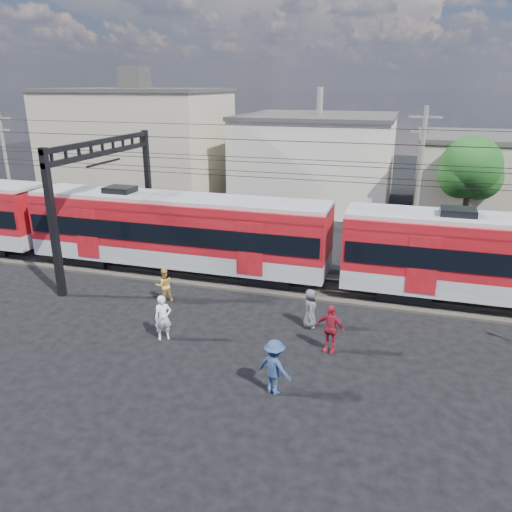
{
  "coord_description": "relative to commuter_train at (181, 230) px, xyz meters",
  "views": [
    {
      "loc": [
        5.32,
        -14.9,
        9.61
      ],
      "look_at": [
        -0.73,
        5.0,
        2.43
      ],
      "focal_mm": 35.0,
      "sensor_mm": 36.0,
      "label": 1
    }
  ],
  "objects": [
    {
      "name": "pedestrian_e",
      "position": [
        7.78,
        -4.3,
        -1.56
      ],
      "size": [
        0.69,
        0.91,
        1.68
      ],
      "primitive_type": "imported",
      "rotation": [
        0.0,
        0.0,
        1.78
      ],
      "color": "#4A4B4F",
      "rests_on": "ground"
    },
    {
      "name": "ground",
      "position": [
        5.77,
        -8.0,
        -2.4
      ],
      "size": [
        120.0,
        120.0,
        0.0
      ],
      "primitive_type": "plane",
      "color": "black",
      "rests_on": "ground"
    },
    {
      "name": "utility_pole_mid",
      "position": [
        11.77,
        7.0,
        2.13
      ],
      "size": [
        1.8,
        0.24,
        8.5
      ],
      "color": "slate",
      "rests_on": "ground"
    },
    {
      "name": "track_bed",
      "position": [
        5.77,
        0.0,
        -2.34
      ],
      "size": [
        70.0,
        3.4,
        0.12
      ],
      "primitive_type": "cube",
      "color": "#2D2823",
      "rests_on": "ground"
    },
    {
      "name": "catenary",
      "position": [
        -2.88,
        -0.0,
        2.73
      ],
      "size": [
        70.0,
        9.3,
        7.52
      ],
      "color": "black",
      "rests_on": "ground"
    },
    {
      "name": "pedestrian_b",
      "position": [
        0.81,
        -3.7,
        -1.6
      ],
      "size": [
        0.99,
        0.96,
        1.61
      ],
      "primitive_type": "imported",
      "rotation": [
        0.0,
        0.0,
        3.81
      ],
      "color": "gold",
      "rests_on": "ground"
    },
    {
      "name": "rail_far",
      "position": [
        5.77,
        0.75,
        -2.22
      ],
      "size": [
        70.0,
        0.12,
        0.12
      ],
      "primitive_type": "cube",
      "color": "#59544C",
      "rests_on": "track_bed"
    },
    {
      "name": "commuter_train",
      "position": [
        0.0,
        0.0,
        0.0
      ],
      "size": [
        50.3,
        3.08,
        4.17
      ],
      "color": "black",
      "rests_on": "ground"
    },
    {
      "name": "tree_near",
      "position": [
        14.96,
        10.09,
        2.26
      ],
      "size": [
        3.82,
        3.64,
        6.72
      ],
      "color": "#382619",
      "rests_on": "ground"
    },
    {
      "name": "pedestrian_a",
      "position": [
        2.43,
        -6.99,
        -1.49
      ],
      "size": [
        0.8,
        0.74,
        1.82
      ],
      "primitive_type": "imported",
      "rotation": [
        0.0,
        0.0,
        0.6
      ],
      "color": "silver",
      "rests_on": "ground"
    },
    {
      "name": "building_midwest",
      "position": [
        3.77,
        19.0,
        1.25
      ],
      "size": [
        12.24,
        12.24,
        7.3
      ],
      "color": "beige",
      "rests_on": "ground"
    },
    {
      "name": "utility_pole_west",
      "position": [
        -16.23,
        6.0,
        1.88
      ],
      "size": [
        1.8,
        0.24,
        8.0
      ],
      "color": "slate",
      "rests_on": "ground"
    },
    {
      "name": "pedestrian_c",
      "position": [
        7.57,
        -9.28,
        -1.45
      ],
      "size": [
        1.4,
        1.1,
        1.91
      ],
      "primitive_type": "imported",
      "rotation": [
        0.0,
        0.0,
        2.77
      ],
      "color": "navy",
      "rests_on": "ground"
    },
    {
      "name": "pedestrian_d",
      "position": [
        8.88,
        -6.07,
        -1.45
      ],
      "size": [
        1.2,
        0.72,
        1.91
      ],
      "primitive_type": "imported",
      "rotation": [
        0.0,
        0.0,
        -0.24
      ],
      "color": "maroon",
      "rests_on": "ground"
    },
    {
      "name": "building_west",
      "position": [
        -11.23,
        16.0,
        2.25
      ],
      "size": [
        14.28,
        10.2,
        9.3
      ],
      "color": "tan",
      "rests_on": "ground"
    },
    {
      "name": "rail_near",
      "position": [
        5.77,
        -0.75,
        -2.22
      ],
      "size": [
        70.0,
        0.12,
        0.12
      ],
      "primitive_type": "cube",
      "color": "#59544C",
      "rests_on": "track_bed"
    }
  ]
}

